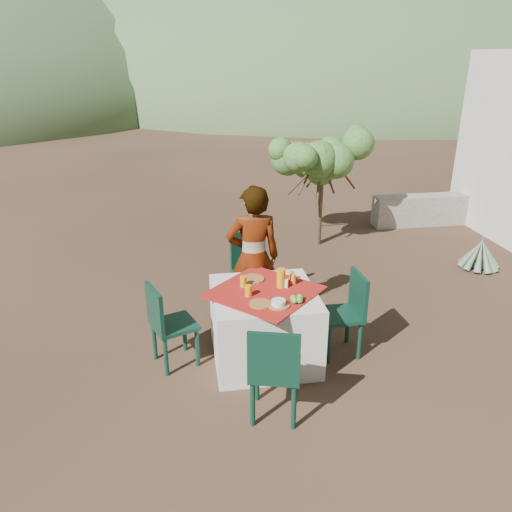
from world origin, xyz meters
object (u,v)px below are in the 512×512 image
(agave, at_px, (480,255))
(juice_pitcher, at_px, (281,278))
(table, at_px, (264,325))
(chair_near, at_px, (274,369))
(chair_left, at_px, (167,322))
(chair_right, at_px, (347,310))
(person, at_px, (253,258))
(chair_far, at_px, (252,266))
(shrub_tree, at_px, (324,164))

(agave, xyz_separation_m, juice_pitcher, (-3.33, -1.74, 0.65))
(table, bearing_deg, chair_near, -94.71)
(table, bearing_deg, chair_left, 178.87)
(chair_left, xyz_separation_m, chair_right, (1.83, -0.04, 0.00))
(chair_right, bearing_deg, person, -133.03)
(chair_right, height_order, agave, chair_right)
(chair_far, xyz_separation_m, person, (-0.04, -0.44, 0.29))
(chair_left, height_order, person, person)
(chair_near, bearing_deg, person, -77.24)
(chair_near, distance_m, chair_right, 1.32)
(chair_right, distance_m, shrub_tree, 3.39)
(table, distance_m, chair_left, 0.97)
(table, height_order, chair_right, chair_right)
(chair_right, xyz_separation_m, shrub_tree, (0.63, 3.22, 0.83))
(chair_near, distance_m, chair_left, 1.32)
(juice_pitcher, bearing_deg, shrub_tree, 67.22)
(chair_far, relative_size, agave, 1.55)
(chair_far, distance_m, juice_pitcher, 1.13)
(chair_right, relative_size, juice_pitcher, 4.59)
(chair_far, relative_size, chair_right, 1.08)
(chair_left, relative_size, person, 0.53)
(table, distance_m, chair_far, 1.16)
(shrub_tree, distance_m, agave, 2.69)
(juice_pitcher, bearing_deg, chair_far, 97.36)
(chair_far, height_order, agave, chair_far)
(chair_right, height_order, shrub_tree, shrub_tree)
(table, height_order, agave, table)
(person, xyz_separation_m, shrub_tree, (1.50, 2.49, 0.49))
(chair_right, height_order, juice_pitcher, juice_pitcher)
(chair_far, xyz_separation_m, chair_near, (-0.12, -2.10, -0.02))
(agave, bearing_deg, chair_right, -145.43)
(shrub_tree, bearing_deg, agave, -34.72)
(chair_left, bearing_deg, agave, -89.51)
(chair_far, height_order, shrub_tree, shrub_tree)
(table, height_order, chair_far, chair_far)
(shrub_tree, relative_size, juice_pitcher, 8.63)
(table, distance_m, agave, 3.95)
(chair_far, height_order, chair_left, chair_far)
(shrub_tree, bearing_deg, person, -121.01)
(person, bearing_deg, chair_left, 34.95)
(chair_near, xyz_separation_m, chair_left, (-0.89, 0.97, -0.02))
(chair_right, xyz_separation_m, person, (-0.86, 0.73, 0.33))
(shrub_tree, xyz_separation_m, juice_pitcher, (-1.32, -3.13, -0.46))
(juice_pitcher, bearing_deg, table, -159.29)
(chair_near, xyz_separation_m, shrub_tree, (1.57, 4.16, 0.81))
(chair_far, bearing_deg, juice_pitcher, -100.37)
(table, distance_m, shrub_tree, 3.66)
(table, xyz_separation_m, person, (-0.00, 0.71, 0.45))
(chair_left, bearing_deg, person, -75.73)
(agave, bearing_deg, chair_far, -169.27)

